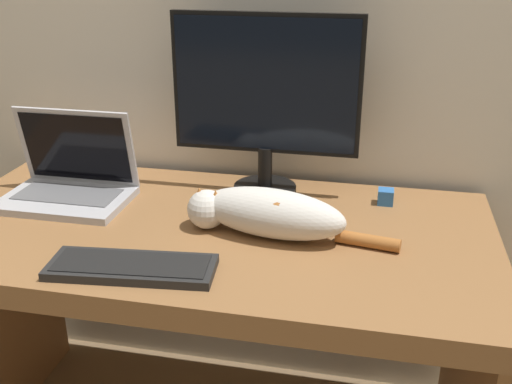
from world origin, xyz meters
TOP-DOWN VIEW (x-y plane):
  - desk at (0.00, 0.36)m, footprint 1.43×0.73m
  - monitor at (0.10, 0.61)m, footprint 0.51×0.18m
  - laptop at (-0.42, 0.45)m, footprint 0.34×0.23m
  - external_keyboard at (-0.10, 0.11)m, footprint 0.37×0.16m
  - cat at (0.15, 0.35)m, footprint 0.52×0.19m
  - small_toy at (0.44, 0.60)m, footprint 0.04×0.04m

SIDE VIEW (x-z plane):
  - desk at x=0.00m, z-range 0.21..0.95m
  - external_keyboard at x=-0.10m, z-range 0.74..0.76m
  - small_toy at x=0.44m, z-range 0.74..0.78m
  - laptop at x=-0.42m, z-range 0.66..0.91m
  - cat at x=0.15m, z-range 0.74..0.86m
  - monitor at x=0.10m, z-range 0.76..1.26m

